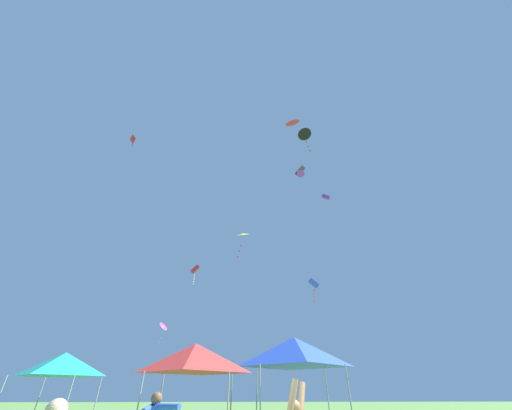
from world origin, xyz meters
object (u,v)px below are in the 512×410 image
(kite_black_delta, at_px, (305,134))
(kite_yellow_diamond, at_px, (243,235))
(kite_red_delta, at_px, (292,122))
(kite_red_diamond, at_px, (133,140))
(canopy_tent_blue, at_px, (295,352))
(canopy_tent_red, at_px, (195,358))
(kite_purple_box, at_px, (326,197))
(kite_black_box, at_px, (300,171))
(kite_red_box, at_px, (195,270))
(canopy_tent_teal, at_px, (63,364))
(kite_purple_delta, at_px, (301,173))
(kite_blue_box, at_px, (314,284))
(kite_magenta_delta, at_px, (164,326))

(kite_black_delta, bearing_deg, kite_yellow_diamond, 165.72)
(kite_red_delta, bearing_deg, kite_red_diamond, 148.99)
(canopy_tent_blue, height_order, kite_red_diamond, kite_red_diamond)
(canopy_tent_red, bearing_deg, canopy_tent_blue, 13.50)
(kite_black_delta, distance_m, kite_purple_box, 8.10)
(canopy_tent_blue, bearing_deg, kite_black_box, 72.69)
(kite_black_box, bearing_deg, kite_red_delta, -104.06)
(kite_red_box, bearing_deg, canopy_tent_teal, -113.23)
(kite_red_delta, bearing_deg, canopy_tent_red, -172.60)
(canopy_tent_teal, distance_m, kite_purple_delta, 25.59)
(kite_red_delta, height_order, kite_yellow_diamond, kite_red_delta)
(canopy_tent_red, xyz_separation_m, kite_red_delta, (4.82, 0.63, 14.15))
(kite_red_diamond, relative_size, kite_blue_box, 0.67)
(kite_black_box, bearing_deg, kite_purple_delta, -103.22)
(kite_red_box, bearing_deg, kite_black_box, 10.93)
(canopy_tent_red, bearing_deg, kite_yellow_diamond, 82.84)
(kite_purple_delta, xyz_separation_m, kite_red_delta, (-2.95, -11.58, -5.06))
(kite_purple_delta, xyz_separation_m, kite_black_box, (0.70, 2.97, 2.85))
(kite_magenta_delta, bearing_deg, kite_blue_box, 8.07)
(canopy_tent_teal, xyz_separation_m, kite_blue_box, (15.91, 13.71, 8.38))
(kite_black_box, relative_size, kite_purple_box, 1.45)
(canopy_tent_red, xyz_separation_m, kite_red_diamond, (-10.22, 9.67, 21.11))
(kite_red_box, height_order, kite_purple_box, kite_purple_box)
(kite_red_delta, bearing_deg, kite_red_box, 121.42)
(kite_red_box, xyz_separation_m, kite_red_delta, (7.57, -12.39, 5.92))
(kite_black_box, bearing_deg, kite_red_box, -169.07)
(kite_purple_delta, bearing_deg, kite_magenta_delta, 166.91)
(canopy_tent_teal, relative_size, kite_red_box, 1.75)
(kite_magenta_delta, relative_size, kite_red_delta, 1.41)
(kite_blue_box, bearing_deg, kite_purple_delta, -104.88)
(canopy_tent_teal, bearing_deg, kite_red_diamond, 119.35)
(canopy_tent_red, height_order, kite_purple_box, kite_purple_box)
(kite_black_delta, relative_size, kite_red_box, 1.52)
(canopy_tent_blue, xyz_separation_m, kite_red_diamond, (-14.26, 8.70, 20.79))
(kite_black_box, xyz_separation_m, kite_blue_box, (0.65, 2.12, -13.65))
(kite_red_diamond, xyz_separation_m, kite_purple_box, (21.80, 6.69, -2.11))
(canopy_tent_red, height_order, kite_black_box, kite_black_box)
(canopy_tent_red, relative_size, kite_red_diamond, 2.11)
(kite_red_diamond, bearing_deg, kite_red_delta, -31.01)
(kite_blue_box, bearing_deg, kite_red_box, -160.16)
(kite_black_box, relative_size, kite_yellow_diamond, 0.54)
(kite_magenta_delta, bearing_deg, kite_black_delta, -18.84)
(canopy_tent_blue, relative_size, kite_purple_delta, 3.83)
(kite_magenta_delta, height_order, kite_purple_box, kite_purple_box)
(kite_purple_box, height_order, kite_yellow_diamond, kite_purple_box)
(kite_black_box, bearing_deg, canopy_tent_red, -119.16)
(kite_blue_box, bearing_deg, kite_yellow_diamond, -146.68)
(kite_purple_delta, relative_size, kite_red_delta, 0.74)
(canopy_tent_blue, xyz_separation_m, kite_purple_delta, (3.73, 11.23, 18.88))
(kite_black_box, height_order, kite_yellow_diamond, kite_black_box)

